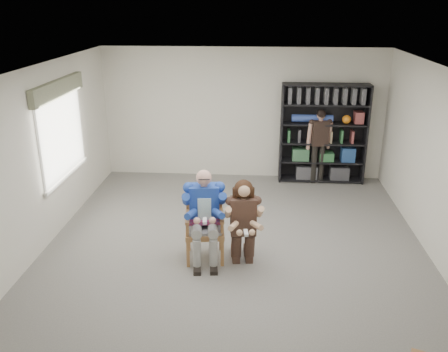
# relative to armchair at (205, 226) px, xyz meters

# --- Properties ---
(room_shell) EXTENTS (6.00, 7.00, 2.80)m
(room_shell) POSITION_rel_armchair_xyz_m (0.43, 0.18, 0.85)
(room_shell) COLOR white
(room_shell) RESTS_ON ground
(floor) EXTENTS (6.00, 7.00, 0.01)m
(floor) POSITION_rel_armchair_xyz_m (0.43, 0.18, -0.55)
(floor) COLOR slate
(floor) RESTS_ON ground
(window_left) EXTENTS (0.16, 2.00, 1.75)m
(window_left) POSITION_rel_armchair_xyz_m (-2.52, 1.18, 1.08)
(window_left) COLOR white
(window_left) RESTS_ON room_shell
(armchair) EXTENTS (0.70, 0.68, 1.09)m
(armchair) POSITION_rel_armchair_xyz_m (0.00, 0.00, 0.00)
(armchair) COLOR #9E683C
(armchair) RESTS_ON floor
(seated_man) EXTENTS (0.71, 0.92, 1.42)m
(seated_man) POSITION_rel_armchair_xyz_m (0.00, -0.00, 0.16)
(seated_man) COLOR #194E9A
(seated_man) RESTS_ON floor
(kneeling_woman) EXTENTS (0.65, 0.93, 1.30)m
(kneeling_woman) POSITION_rel_armchair_xyz_m (0.58, -0.12, 0.10)
(kneeling_woman) COLOR #3D291E
(kneeling_woman) RESTS_ON floor
(bookshelf) EXTENTS (1.80, 0.38, 2.10)m
(bookshelf) POSITION_rel_armchair_xyz_m (2.13, 3.46, 0.50)
(bookshelf) COLOR black
(bookshelf) RESTS_ON floor
(standing_man) EXTENTS (0.54, 0.38, 1.60)m
(standing_man) POSITION_rel_armchair_xyz_m (2.05, 3.35, 0.25)
(standing_man) COLOR black
(standing_man) RESTS_ON floor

